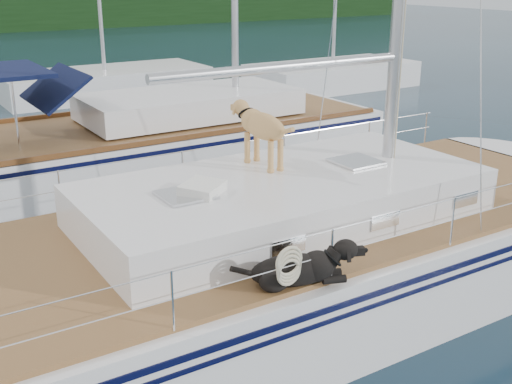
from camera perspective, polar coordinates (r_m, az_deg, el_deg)
ground at (r=8.58m, az=-2.16°, el=-11.12°), size 120.00×120.00×0.00m
main_sailboat at (r=8.30m, az=-1.65°, el=-6.93°), size 12.00×3.89×14.01m
neighbor_sailboat at (r=14.49m, az=-9.64°, el=4.10°), size 11.00×3.50×13.30m
bg_boat_center at (r=24.03m, az=-13.24°, el=9.38°), size 7.20×3.00×11.65m
bg_boat_east at (r=25.26m, az=6.80°, el=10.21°), size 6.40×3.00×11.65m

